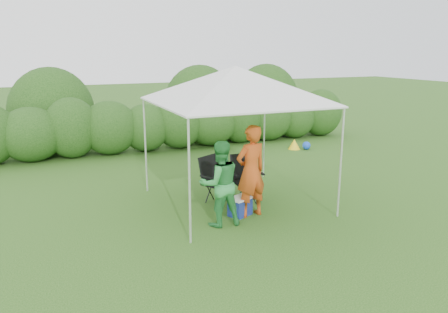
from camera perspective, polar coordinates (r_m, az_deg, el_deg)
name	(u,v)px	position (r m, az deg, el deg)	size (l,w,h in m)	color
ground	(245,210)	(8.83, 2.75, -7.03)	(70.00, 70.00, 0.00)	#36621F
hedge	(163,124)	(14.09, -7.91, 4.20)	(13.72, 1.53, 1.80)	#295219
canopy	(235,85)	(8.73, 1.48, 9.36)	(3.10, 3.10, 2.83)	silver
chair_right	(245,175)	(9.24, 2.82, -2.41)	(0.65, 0.60, 0.99)	black
chair_left	(215,177)	(9.09, -1.25, -2.65)	(0.77, 0.75, 1.00)	black
man	(251,171)	(8.29, 3.54, -1.93)	(0.65, 0.43, 1.78)	#C74816
woman	(220,184)	(7.87, -0.54, -3.55)	(0.77, 0.60, 1.58)	green
cooler	(240,206)	(8.51, 2.11, -6.52)	(0.53, 0.47, 0.37)	navy
bottle	(244,191)	(8.40, 2.61, -4.55)	(0.07, 0.07, 0.26)	#592D0C
lawn_toy	(297,145)	(14.31, 9.56, 1.55)	(0.65, 0.54, 0.33)	yellow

